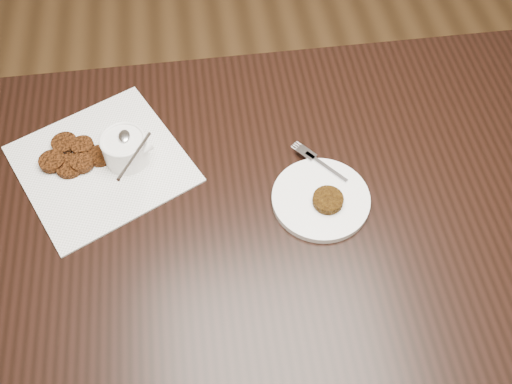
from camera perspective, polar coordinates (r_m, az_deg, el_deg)
The scene contains 6 objects.
floor at distance 1.84m, azimuth 2.91°, elevation -16.17°, with size 4.00×4.00×0.00m, color brown.
table at distance 1.52m, azimuth 5.69°, elevation -9.10°, with size 1.49×0.96×0.75m, color black.
napkin at distance 1.29m, azimuth -15.27°, elevation 2.77°, with size 0.33×0.33×0.00m, color white.
sauce_ramekin at distance 1.23m, azimuth -13.34°, elevation 5.26°, with size 0.13×0.13×0.13m, color white, non-canonical shape.
patty_cluster at distance 1.30m, azimuth -17.85°, elevation 3.35°, with size 0.20×0.20×0.02m, color #58250B, non-canonical shape.
plate_with_patty at distance 1.19m, azimuth 6.58°, elevation -0.51°, with size 0.21×0.21×0.03m, color white, non-canonical shape.
Camera 1 is at (-0.16, -0.55, 1.75)m, focal length 39.69 mm.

